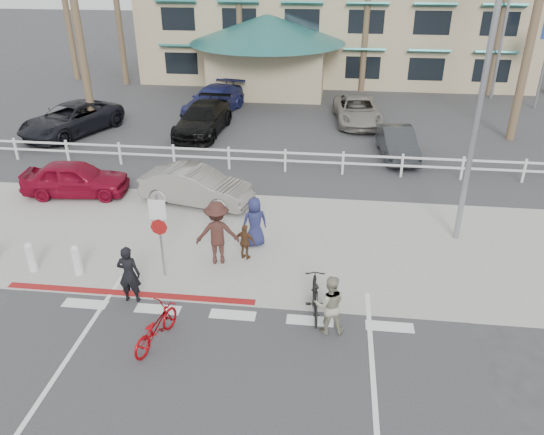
# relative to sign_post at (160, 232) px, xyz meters

# --- Properties ---
(ground) EXTENTS (140.00, 140.00, 0.00)m
(ground) POSITION_rel_sign_post_xyz_m (2.30, -2.20, -1.45)
(ground) COLOR #333335
(bike_path) EXTENTS (12.00, 16.00, 0.01)m
(bike_path) POSITION_rel_sign_post_xyz_m (2.30, -4.20, -1.45)
(bike_path) COLOR #333335
(bike_path) RESTS_ON ground
(sidewalk_plaza) EXTENTS (22.00, 7.00, 0.01)m
(sidewalk_plaza) POSITION_rel_sign_post_xyz_m (2.30, 2.30, -1.44)
(sidewalk_plaza) COLOR gray
(sidewalk_plaza) RESTS_ON ground
(cross_street) EXTENTS (40.00, 5.00, 0.01)m
(cross_street) POSITION_rel_sign_post_xyz_m (2.30, 6.30, -1.45)
(cross_street) COLOR #333335
(cross_street) RESTS_ON ground
(parking_lot) EXTENTS (50.00, 16.00, 0.01)m
(parking_lot) POSITION_rel_sign_post_xyz_m (2.30, 15.80, -1.45)
(parking_lot) COLOR #333335
(parking_lot) RESTS_ON ground
(curb_red) EXTENTS (7.00, 0.25, 0.02)m
(curb_red) POSITION_rel_sign_post_xyz_m (-0.70, -1.00, -1.44)
(curb_red) COLOR maroon
(curb_red) RESTS_ON ground
(rail_fence) EXTENTS (29.40, 0.16, 1.00)m
(rail_fence) POSITION_rel_sign_post_xyz_m (2.80, 8.30, -0.95)
(rail_fence) COLOR silver
(rail_fence) RESTS_ON ground
(sign_post) EXTENTS (0.50, 0.10, 2.90)m
(sign_post) POSITION_rel_sign_post_xyz_m (0.00, 0.00, 0.00)
(sign_post) COLOR gray
(sign_post) RESTS_ON ground
(bollard_0) EXTENTS (0.26, 0.26, 0.95)m
(bollard_0) POSITION_rel_sign_post_xyz_m (-2.50, -0.20, -0.97)
(bollard_0) COLOR silver
(bollard_0) RESTS_ON ground
(bollard_1) EXTENTS (0.26, 0.26, 0.95)m
(bollard_1) POSITION_rel_sign_post_xyz_m (-3.90, -0.20, -0.97)
(bollard_1) COLOR silver
(bollard_1) RESTS_ON ground
(streetlight_0) EXTENTS (0.60, 2.00, 9.00)m
(streetlight_0) POSITION_rel_sign_post_xyz_m (8.80, 3.30, 3.05)
(streetlight_0) COLOR gray
(streetlight_0) RESTS_ON ground
(streetlight_1) EXTENTS (0.60, 2.00, 9.50)m
(streetlight_1) POSITION_rel_sign_post_xyz_m (14.30, 21.80, 3.30)
(streetlight_1) COLOR gray
(streetlight_1) RESTS_ON ground
(palm_10) EXTENTS (4.00, 4.00, 12.00)m
(palm_10) POSITION_rel_sign_post_xyz_m (-7.70, 12.80, 4.55)
(palm_10) COLOR #214E1E
(palm_10) RESTS_ON ground
(bike_red) EXTENTS (1.05, 1.85, 0.92)m
(bike_red) POSITION_rel_sign_post_xyz_m (0.68, -2.84, -0.99)
(bike_red) COLOR #930309
(bike_red) RESTS_ON ground
(rider_red) EXTENTS (0.62, 0.42, 1.66)m
(rider_red) POSITION_rel_sign_post_xyz_m (-0.51, -1.27, -0.62)
(rider_red) COLOR black
(rider_red) RESTS_ON ground
(bike_black) EXTENTS (0.67, 1.81, 1.06)m
(bike_black) POSITION_rel_sign_post_xyz_m (4.40, -1.24, -0.92)
(bike_black) COLOR black
(bike_black) RESTS_ON ground
(rider_black) EXTENTS (0.83, 0.68, 1.58)m
(rider_black) POSITION_rel_sign_post_xyz_m (4.77, -1.92, -0.66)
(rider_black) COLOR #9A987E
(rider_black) RESTS_ON ground
(pedestrian_a) EXTENTS (1.41, 0.99, 1.98)m
(pedestrian_a) POSITION_rel_sign_post_xyz_m (1.40, 0.93, -0.46)
(pedestrian_a) COLOR #3B1F19
(pedestrian_a) RESTS_ON ground
(pedestrian_child) EXTENTS (0.73, 0.49, 1.16)m
(pedestrian_child) POSITION_rel_sign_post_xyz_m (2.18, 1.20, -0.87)
(pedestrian_child) COLOR brown
(pedestrian_child) RESTS_ON ground
(pedestrian_b) EXTENTS (0.94, 0.80, 1.64)m
(pedestrian_b) POSITION_rel_sign_post_xyz_m (2.34, 2.07, -0.63)
(pedestrian_b) COLOR navy
(pedestrian_b) RESTS_ON ground
(car_white_sedan) EXTENTS (4.33, 2.26, 1.36)m
(car_white_sedan) POSITION_rel_sign_post_xyz_m (-0.24, 4.86, -0.77)
(car_white_sedan) COLOR slate
(car_white_sedan) RESTS_ON ground
(car_red_compact) EXTENTS (4.08, 1.96, 1.34)m
(car_red_compact) POSITION_rel_sign_post_xyz_m (-4.97, 5.06, -0.78)
(car_red_compact) COLOR maroon
(car_red_compact) RESTS_ON ground
(lot_car_0) EXTENTS (4.40, 6.00, 1.52)m
(lot_car_0) POSITION_rel_sign_post_xyz_m (-8.48, 12.07, -0.69)
(lot_car_0) COLOR black
(lot_car_0) RESTS_ON ground
(lot_car_1) EXTENTS (2.38, 5.21, 1.48)m
(lot_car_1) POSITION_rel_sign_post_xyz_m (-1.93, 12.97, -0.71)
(lot_car_1) COLOR black
(lot_car_1) RESTS_ON ground
(lot_car_3) EXTENTS (1.75, 4.06, 1.30)m
(lot_car_3) POSITION_rel_sign_post_xyz_m (7.51, 10.68, -0.80)
(lot_car_3) COLOR #272A2D
(lot_car_3) RESTS_ON ground
(lot_car_4) EXTENTS (3.21, 5.50, 1.50)m
(lot_car_4) POSITION_rel_sign_post_xyz_m (-2.14, 16.46, -0.70)
(lot_car_4) COLOR navy
(lot_car_4) RESTS_ON ground
(lot_car_5) EXTENTS (2.72, 5.08, 1.36)m
(lot_car_5) POSITION_rel_sign_post_xyz_m (5.85, 15.66, -0.77)
(lot_car_5) COLOR gray
(lot_car_5) RESTS_ON ground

